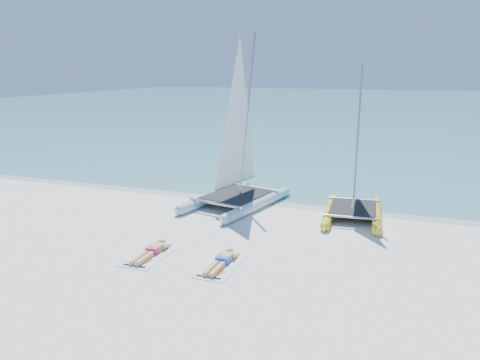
% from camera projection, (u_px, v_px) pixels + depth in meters
% --- Properties ---
extents(ground, '(140.00, 140.00, 0.00)m').
position_uv_depth(ground, '(248.00, 250.00, 14.33)').
color(ground, white).
rests_on(ground, ground).
extents(sea, '(140.00, 115.00, 0.01)m').
position_uv_depth(sea, '(382.00, 105.00, 71.91)').
color(sea, '#67A6AC').
rests_on(sea, ground).
extents(wet_sand_strip, '(140.00, 1.40, 0.01)m').
position_uv_depth(wet_sand_strip, '(291.00, 203.00, 19.35)').
color(wet_sand_strip, beige).
rests_on(wet_sand_strip, ground).
extents(catamaran_blue, '(3.57, 5.60, 7.06)m').
position_uv_depth(catamaran_blue, '(237.00, 154.00, 18.66)').
color(catamaran_blue, '#BBDAF5').
rests_on(catamaran_blue, ground).
extents(catamaran_yellow, '(2.37, 4.67, 5.85)m').
position_uv_depth(catamaran_yellow, '(356.00, 167.00, 17.52)').
color(catamaran_yellow, yellow).
rests_on(catamaran_yellow, ground).
extents(towel_a, '(1.00, 1.85, 0.02)m').
position_uv_depth(towel_a, '(148.00, 256.00, 13.82)').
color(towel_a, white).
rests_on(towel_a, ground).
extents(sunbather_a, '(0.37, 1.73, 0.26)m').
position_uv_depth(sunbather_a, '(152.00, 251.00, 13.97)').
color(sunbather_a, tan).
rests_on(sunbather_a, towel_a).
extents(towel_b, '(1.00, 1.85, 0.02)m').
position_uv_depth(towel_b, '(219.00, 267.00, 13.11)').
color(towel_b, white).
rests_on(towel_b, ground).
extents(sunbather_b, '(0.37, 1.73, 0.26)m').
position_uv_depth(sunbather_b, '(222.00, 260.00, 13.26)').
color(sunbather_b, tan).
rests_on(sunbather_b, towel_b).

